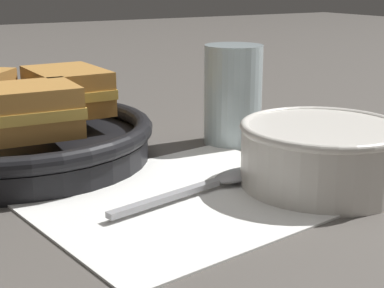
# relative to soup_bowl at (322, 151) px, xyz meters

# --- Properties ---
(ground_plane) EXTENTS (4.00, 4.00, 0.00)m
(ground_plane) POSITION_rel_soup_bowl_xyz_m (-0.11, 0.04, -0.03)
(ground_plane) COLOR #56514C
(napkin) EXTENTS (0.28, 0.25, 0.00)m
(napkin) POSITION_rel_soup_bowl_xyz_m (-0.12, 0.04, -0.03)
(napkin) COLOR white
(napkin) RESTS_ON ground_plane
(soup_bowl) EXTENTS (0.15, 0.15, 0.06)m
(soup_bowl) POSITION_rel_soup_bowl_xyz_m (0.00, 0.00, 0.00)
(soup_bowl) COLOR silver
(soup_bowl) RESTS_ON ground_plane
(spoon) EXTENTS (0.17, 0.05, 0.01)m
(spoon) POSITION_rel_soup_bowl_xyz_m (-0.08, 0.04, -0.03)
(spoon) COLOR #9E9EA3
(spoon) RESTS_ON napkin
(skillet) EXTENTS (0.27, 0.27, 0.04)m
(skillet) POSITION_rel_soup_bowl_xyz_m (-0.21, 0.21, -0.01)
(skillet) COLOR black
(skillet) RESTS_ON ground_plane
(sandwich_near_left) EXTENTS (0.10, 0.08, 0.05)m
(sandwich_near_left) POSITION_rel_soup_bowl_xyz_m (-0.22, 0.15, 0.03)
(sandwich_near_left) COLOR #B27A38
(sandwich_near_left) RESTS_ON skillet
(sandwich_near_right) EXTENTS (0.07, 0.10, 0.05)m
(sandwich_near_right) POSITION_rel_soup_bowl_xyz_m (-0.15, 0.23, 0.03)
(sandwich_near_right) COLOR #B27A38
(sandwich_near_right) RESTS_ON skillet
(drinking_glass) EXTENTS (0.06, 0.06, 0.11)m
(drinking_glass) POSITION_rel_soup_bowl_xyz_m (0.01, 0.16, 0.02)
(drinking_glass) COLOR silver
(drinking_glass) RESTS_ON ground_plane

